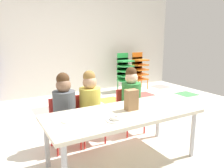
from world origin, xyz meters
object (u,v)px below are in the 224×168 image
at_px(seated_child_near_camera, 64,104).
at_px(kid_chair_orange_stack, 139,69).
at_px(craft_table, 123,117).
at_px(donut_powdered_on_plate, 115,118).
at_px(kid_chair_green_stack, 125,70).
at_px(paper_bag_brown, 131,100).
at_px(seated_child_middle_seat, 90,100).
at_px(paper_plate_center_table, 71,120).
at_px(seated_child_far_right, 131,94).
at_px(paper_plate_near_edge, 115,120).

relative_size(seated_child_near_camera, kid_chair_orange_stack, 1.00).
distance_m(craft_table, donut_powdered_on_plate, 0.26).
height_order(kid_chair_green_stack, donut_powdered_on_plate, kid_chair_green_stack).
bearing_deg(paper_bag_brown, kid_chair_orange_stack, 52.13).
relative_size(seated_child_middle_seat, donut_powdered_on_plate, 8.55).
bearing_deg(paper_plate_center_table, kid_chair_green_stack, 49.05).
relative_size(seated_child_middle_seat, kid_chair_green_stack, 1.00).
bearing_deg(donut_powdered_on_plate, kid_chair_green_stack, 55.80).
height_order(seated_child_near_camera, seated_child_far_right, same).
relative_size(seated_child_far_right, paper_plate_near_edge, 5.10).
relative_size(seated_child_far_right, kid_chair_orange_stack, 1.00).
distance_m(craft_table, paper_plate_near_edge, 0.25).
distance_m(seated_child_middle_seat, kid_chair_orange_stack, 3.12).
xyz_separation_m(seated_child_middle_seat, seated_child_far_right, (0.61, 0.00, 0.00)).
bearing_deg(craft_table, seated_child_middle_seat, 101.89).
distance_m(paper_bag_brown, donut_powdered_on_plate, 0.36).
bearing_deg(seated_child_near_camera, paper_plate_near_edge, -70.76).
bearing_deg(paper_bag_brown, paper_plate_center_table, 178.51).
distance_m(seated_child_far_right, paper_plate_near_edge, 1.00).
xyz_separation_m(seated_child_far_right, kid_chair_orange_stack, (1.69, 2.10, -0.04)).
bearing_deg(paper_plate_center_table, paper_bag_brown, -1.49).
bearing_deg(donut_powdered_on_plate, paper_plate_near_edge, 0.00).
height_order(paper_plate_near_edge, paper_plate_center_table, same).
xyz_separation_m(seated_child_middle_seat, kid_chair_green_stack, (1.86, 2.10, -0.04)).
bearing_deg(seated_child_near_camera, kid_chair_green_stack, 43.90).
xyz_separation_m(seated_child_far_right, kid_chair_green_stack, (1.25, 2.10, -0.04)).
relative_size(seated_child_near_camera, donut_powdered_on_plate, 8.55).
distance_m(seated_child_near_camera, donut_powdered_on_plate, 0.78).
bearing_deg(seated_child_far_right, paper_plate_near_edge, -132.64).
bearing_deg(paper_bag_brown, donut_powdered_on_plate, -149.16).
bearing_deg(paper_plate_near_edge, kid_chair_orange_stack, 50.16).
bearing_deg(paper_bag_brown, seated_child_far_right, 55.88).
bearing_deg(paper_plate_near_edge, paper_bag_brown, 30.84).
relative_size(kid_chair_orange_stack, donut_powdered_on_plate, 8.57).
relative_size(craft_table, paper_bag_brown, 7.38).
bearing_deg(craft_table, paper_plate_near_edge, -140.50).
height_order(seated_child_middle_seat, kid_chair_green_stack, seated_child_middle_seat).
relative_size(seated_child_far_right, paper_bag_brown, 4.17).
height_order(paper_bag_brown, donut_powdered_on_plate, paper_bag_brown).
bearing_deg(donut_powdered_on_plate, seated_child_middle_seat, 84.71).
relative_size(seated_child_far_right, paper_plate_center_table, 5.10).
bearing_deg(seated_child_far_right, donut_powdered_on_plate, -132.64).
bearing_deg(kid_chair_green_stack, paper_plate_center_table, -130.95).
bearing_deg(seated_child_near_camera, donut_powdered_on_plate, -70.76).
xyz_separation_m(kid_chair_green_stack, kid_chair_orange_stack, (0.44, 0.00, 0.00)).
distance_m(kid_chair_green_stack, kid_chair_orange_stack, 0.44).
distance_m(kid_chair_green_stack, donut_powdered_on_plate, 3.43).
relative_size(craft_table, seated_child_near_camera, 1.77).
height_order(seated_child_middle_seat, seated_child_far_right, same).
bearing_deg(seated_child_middle_seat, paper_plate_near_edge, -95.29).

